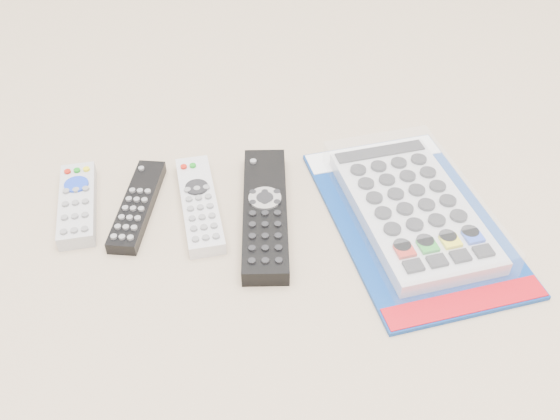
{
  "coord_description": "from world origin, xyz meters",
  "views": [
    {
      "loc": [
        -0.03,
        -0.61,
        0.56
      ],
      "look_at": [
        0.03,
        -0.02,
        0.01
      ],
      "focal_mm": 40.0,
      "sensor_mm": 36.0,
      "label": 1
    }
  ],
  "objects": [
    {
      "name": "remote_small_grey",
      "position": [
        -0.23,
        0.02,
        0.01
      ],
      "size": [
        0.06,
        0.15,
        0.02
      ],
      "rotation": [
        0.0,
        0.0,
        0.1
      ],
      "color": "#A6A6A8",
      "rests_on": "ground"
    },
    {
      "name": "remote_slim_black",
      "position": [
        -0.15,
        0.01,
        0.01
      ],
      "size": [
        0.07,
        0.17,
        0.02
      ],
      "rotation": [
        0.0,
        0.0,
        -0.2
      ],
      "color": "black",
      "rests_on": "ground"
    },
    {
      "name": "jumbo_remote_packaged",
      "position": [
        0.2,
        -0.04,
        0.02
      ],
      "size": [
        0.25,
        0.35,
        0.04
      ],
      "rotation": [
        0.0,
        0.0,
        0.16
      ],
      "color": "navy",
      "rests_on": "ground"
    },
    {
      "name": "remote_silver_dvd",
      "position": [
        -0.07,
        0.0,
        0.01
      ],
      "size": [
        0.06,
        0.18,
        0.02
      ],
      "rotation": [
        0.0,
        0.0,
        0.11
      ],
      "color": "silver",
      "rests_on": "ground"
    },
    {
      "name": "remote_large_black",
      "position": [
        0.01,
        -0.02,
        0.01
      ],
      "size": [
        0.08,
        0.24,
        0.03
      ],
      "rotation": [
        0.0,
        0.0,
        -0.08
      ],
      "color": "black",
      "rests_on": "ground"
    }
  ]
}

